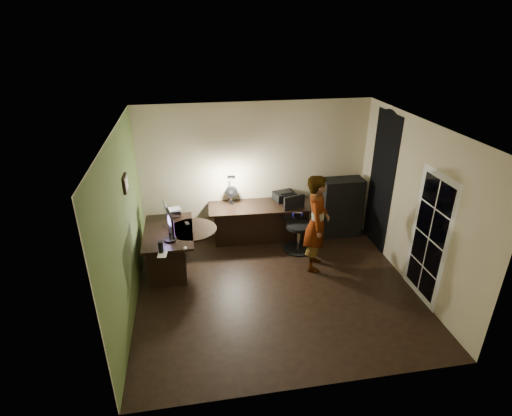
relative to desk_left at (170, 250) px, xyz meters
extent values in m
cube|color=black|center=(1.71, -0.87, -0.39)|extent=(4.50, 4.00, 0.01)
cube|color=silver|center=(1.71, -0.87, 2.32)|extent=(4.50, 4.00, 0.01)
cube|color=#C6B892|center=(1.71, 1.13, 0.96)|extent=(4.50, 0.01, 2.70)
cube|color=#C6B892|center=(1.71, -2.88, 0.96)|extent=(4.50, 0.01, 2.70)
cube|color=#C6B892|center=(-0.55, -0.87, 0.96)|extent=(0.01, 4.00, 2.70)
cube|color=#C6B892|center=(3.96, -0.87, 0.96)|extent=(0.01, 4.00, 2.70)
cube|color=#516930|center=(-0.53, -0.87, 0.96)|extent=(0.00, 4.00, 2.70)
cube|color=black|center=(3.95, 0.28, 0.91)|extent=(0.01, 0.90, 2.60)
cube|color=white|center=(3.94, -1.42, 0.66)|extent=(0.02, 0.92, 2.10)
cube|color=black|center=(-0.51, -0.42, 1.46)|extent=(0.04, 0.30, 0.25)
cube|color=black|center=(0.00, 0.00, 0.00)|extent=(0.84, 1.35, 0.78)
cube|color=black|center=(1.76, 0.76, 0.00)|extent=(2.08, 0.81, 0.77)
cube|color=black|center=(3.40, 0.73, 0.22)|extent=(0.81, 0.41, 1.21)
cube|color=silver|center=(0.08, 0.57, 0.46)|extent=(0.28, 0.24, 0.11)
cube|color=silver|center=(0.08, 0.57, 0.61)|extent=(0.35, 0.34, 0.20)
cube|color=black|center=(0.05, -0.33, 0.57)|extent=(0.20, 0.52, 0.34)
ellipsoid|color=silver|center=(0.28, -0.68, 0.42)|extent=(0.06, 0.09, 0.03)
cube|color=black|center=(0.32, 0.19, 0.41)|extent=(0.10, 0.14, 0.01)
cube|color=black|center=(-0.08, 0.14, 0.41)|extent=(0.08, 0.13, 0.01)
cylinder|color=black|center=(-0.08, -0.73, 0.50)|extent=(0.09, 0.09, 0.20)
cube|color=silver|center=(-0.06, -0.79, 0.41)|extent=(0.15, 0.20, 0.01)
cube|color=black|center=(1.20, 0.95, 0.57)|extent=(0.26, 0.19, 0.36)
cube|color=#0E0B7C|center=(2.32, 0.14, 0.44)|extent=(0.22, 0.15, 0.10)
cube|color=black|center=(2.26, 0.93, 0.48)|extent=(0.46, 0.39, 0.18)
cube|color=black|center=(1.18, 0.96, 0.74)|extent=(0.22, 0.34, 0.69)
cube|color=black|center=(2.40, 0.27, 0.13)|extent=(0.70, 0.70, 1.04)
imported|color=#D8A88C|center=(2.53, -0.34, 0.49)|extent=(0.60, 0.73, 1.75)
camera|label=1|loc=(0.47, -6.16, 3.67)|focal=28.00mm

